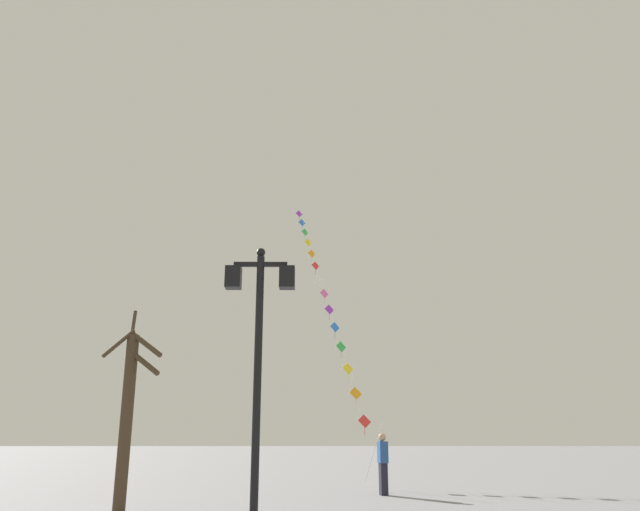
% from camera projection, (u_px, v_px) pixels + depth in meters
% --- Properties ---
extents(ground_plane, '(160.00, 160.00, 0.00)m').
position_uv_depth(ground_plane, '(350.00, 487.00, 20.54)').
color(ground_plane, gray).
extents(twin_lantern_lamp_post, '(1.26, 0.28, 4.97)m').
position_uv_depth(twin_lantern_lamp_post, '(259.00, 331.00, 10.95)').
color(twin_lantern_lamp_post, black).
rests_on(twin_lantern_lamp_post, ground_plane).
extents(kite_train, '(3.46, 17.80, 15.64)m').
position_uv_depth(kite_train, '(324.00, 294.00, 29.89)').
color(kite_train, brown).
rests_on(kite_train, ground_plane).
extents(kite_flyer, '(0.30, 0.62, 1.71)m').
position_uv_depth(kite_flyer, '(383.00, 462.00, 17.94)').
color(kite_flyer, '#1E1E2D').
rests_on(kite_flyer, ground_plane).
extents(bare_tree, '(1.39, 1.69, 4.58)m').
position_uv_depth(bare_tree, '(128.00, 411.00, 14.36)').
color(bare_tree, '#423323').
rests_on(bare_tree, ground_plane).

